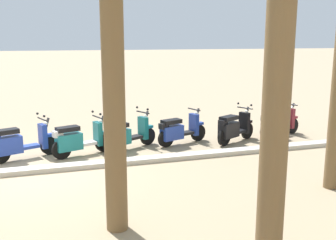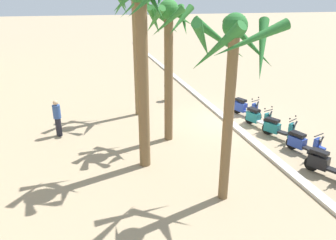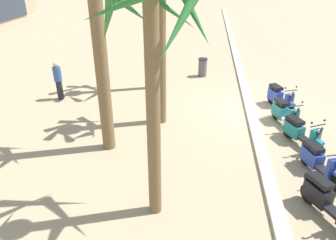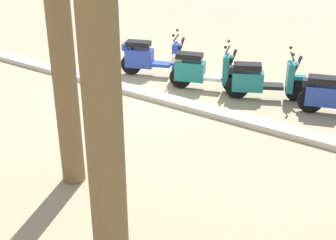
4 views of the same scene
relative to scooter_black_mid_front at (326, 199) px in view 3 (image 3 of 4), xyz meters
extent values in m
plane|color=#9E896B|center=(5.74, 1.07, -0.47)|extent=(200.00, 200.00, 0.00)
cube|color=#BCB7AD|center=(5.74, 1.08, -0.41)|extent=(60.00, 0.36, 0.12)
cylinder|color=black|center=(0.41, 0.22, -0.21)|extent=(0.51, 0.33, 0.52)
cube|color=black|center=(-0.16, -0.09, -0.15)|extent=(0.66, 0.53, 0.08)
cube|color=black|center=(0.22, 0.12, -0.02)|extent=(0.75, 0.60, 0.46)
cube|color=black|center=(0.24, 0.13, 0.35)|extent=(0.67, 0.55, 0.12)
cube|color=black|center=(0.49, 0.26, 0.25)|extent=(0.31, 0.29, 0.16)
cylinder|color=black|center=(0.94, -0.56, -0.21)|extent=(0.52, 0.26, 0.52)
cylinder|color=black|center=(2.12, -0.15, -0.21)|extent=(0.52, 0.26, 0.52)
cube|color=black|center=(1.49, -0.37, -0.15)|extent=(0.66, 0.46, 0.08)
cube|color=#233D9E|center=(1.91, -0.22, -0.06)|extent=(0.75, 0.52, 0.42)
cube|color=black|center=(1.93, -0.22, 0.28)|extent=(0.66, 0.48, 0.12)
cube|color=#233D9E|center=(1.11, -0.50, 0.08)|extent=(0.24, 0.37, 0.66)
cylinder|color=#333338|center=(1.04, -0.52, 0.23)|extent=(0.29, 0.16, 0.69)
cube|color=black|center=(2.20, -0.13, 0.18)|extent=(0.29, 0.27, 0.16)
cylinder|color=black|center=(2.57, -0.58, -0.21)|extent=(0.51, 0.32, 0.52)
cylinder|color=black|center=(3.74, 0.01, -0.21)|extent=(0.51, 0.32, 0.52)
cube|color=black|center=(3.11, -0.31, -0.15)|extent=(0.66, 0.52, 0.08)
cube|color=#197075|center=(3.54, -0.09, -0.05)|extent=(0.75, 0.59, 0.42)
cube|color=black|center=(3.56, -0.08, 0.29)|extent=(0.67, 0.54, 0.12)
cube|color=#197075|center=(2.73, -0.50, 0.08)|extent=(0.28, 0.37, 0.66)
cube|color=#197075|center=(2.57, -0.58, 0.08)|extent=(0.36, 0.29, 0.08)
cylinder|color=#333338|center=(2.66, -0.53, 0.23)|extent=(0.28, 0.19, 0.69)
cylinder|color=black|center=(2.73, -0.50, 0.55)|extent=(0.29, 0.52, 0.04)
sphere|color=white|center=(2.64, -0.54, 0.41)|extent=(0.12, 0.12, 0.12)
cube|color=black|center=(3.81, 0.04, 0.19)|extent=(0.30, 0.29, 0.16)
sphere|color=black|center=(2.85, -0.70, 0.67)|extent=(0.07, 0.07, 0.07)
sphere|color=black|center=(2.64, -0.27, 0.67)|extent=(0.07, 0.07, 0.07)
cylinder|color=black|center=(3.94, -0.23, -0.21)|extent=(0.52, 0.26, 0.52)
cylinder|color=black|center=(5.12, 0.17, -0.21)|extent=(0.52, 0.26, 0.52)
cube|color=silver|center=(4.48, -0.04, -0.15)|extent=(0.66, 0.46, 0.08)
cube|color=#197075|center=(4.91, 0.10, -0.03)|extent=(0.75, 0.52, 0.45)
cube|color=black|center=(4.93, 0.11, 0.33)|extent=(0.66, 0.48, 0.12)
cube|color=#197075|center=(4.11, -0.17, 0.08)|extent=(0.24, 0.37, 0.66)
cube|color=#197075|center=(3.94, -0.23, 0.08)|extent=(0.35, 0.25, 0.08)
cylinder|color=#333338|center=(4.03, -0.20, 0.23)|extent=(0.29, 0.16, 0.69)
cylinder|color=black|center=(4.11, -0.17, 0.55)|extent=(0.22, 0.54, 0.04)
sphere|color=white|center=(4.01, -0.20, 0.41)|extent=(0.12, 0.12, 0.12)
cube|color=silver|center=(5.20, 0.20, 0.23)|extent=(0.29, 0.27, 0.16)
sphere|color=black|center=(4.20, -0.39, 0.67)|extent=(0.07, 0.07, 0.07)
sphere|color=black|center=(4.05, 0.06, 0.67)|extent=(0.07, 0.07, 0.07)
cylinder|color=black|center=(5.41, -0.39, -0.21)|extent=(0.52, 0.28, 0.52)
cylinder|color=black|center=(6.65, 0.09, -0.21)|extent=(0.52, 0.28, 0.52)
cube|color=#233D9E|center=(5.98, -0.17, -0.15)|extent=(0.66, 0.48, 0.08)
cube|color=#233D9E|center=(6.44, 0.01, -0.02)|extent=(0.75, 0.55, 0.45)
cube|color=black|center=(6.46, 0.02, 0.34)|extent=(0.67, 0.50, 0.12)
cube|color=#233D9E|center=(5.57, -0.32, 0.08)|extent=(0.25, 0.37, 0.66)
cube|color=#233D9E|center=(5.41, -0.39, 0.08)|extent=(0.36, 0.27, 0.08)
cylinder|color=#333338|center=(5.50, -0.35, 0.23)|extent=(0.29, 0.17, 0.69)
cylinder|color=black|center=(5.57, -0.32, 0.55)|extent=(0.24, 0.54, 0.04)
sphere|color=white|center=(5.48, -0.36, 0.41)|extent=(0.12, 0.12, 0.12)
cube|color=#233D9E|center=(6.72, 0.12, 0.24)|extent=(0.30, 0.27, 0.16)
sphere|color=black|center=(5.68, -0.54, 0.67)|extent=(0.07, 0.07, 0.07)
sphere|color=black|center=(5.51, -0.09, 0.67)|extent=(0.07, 0.07, 0.07)
cylinder|color=brown|center=(-0.32, 4.00, 2.14)|extent=(0.30, 0.30, 5.21)
cone|color=#286B2D|center=(0.49, 4.04, 4.30)|extent=(0.36, 1.78, 1.33)
cone|color=#286B2D|center=(0.13, 4.69, 4.32)|extent=(1.65, 1.21, 1.29)
cone|color=#286B2D|center=(-0.67, 4.67, 4.22)|extent=(1.62, 1.02, 1.46)
cone|color=#286B2D|center=(-0.68, 3.37, 4.19)|extent=(1.56, 1.05, 1.51)
cone|color=#286B2D|center=(0.10, 3.35, 4.25)|extent=(1.60, 1.16, 1.40)
cylinder|color=brown|center=(4.41, 4.51, 2.25)|extent=(0.36, 0.36, 5.43)
cylinder|color=brown|center=(2.38, 5.95, 2.59)|extent=(0.40, 0.40, 6.12)
cylinder|color=olive|center=(7.90, 5.25, 2.63)|extent=(0.32, 0.32, 6.20)
cylinder|color=black|center=(6.01, 9.21, -0.04)|extent=(0.26, 0.26, 0.85)
cylinder|color=#2D4C8C|center=(6.01, 9.21, 0.69)|extent=(0.34, 0.34, 0.60)
sphere|color=tan|center=(6.01, 9.21, 1.10)|extent=(0.23, 0.23, 0.23)
cylinder|color=#56565B|center=(9.82, 3.10, -0.02)|extent=(0.44, 0.44, 0.90)
cylinder|color=black|center=(9.82, 3.10, 0.45)|extent=(0.48, 0.48, 0.06)
camera|label=1|loc=(5.44, 10.71, 2.69)|focal=42.49mm
camera|label=2|loc=(-8.13, 7.84, 5.45)|focal=34.26mm
camera|label=3|loc=(-6.12, 2.99, 5.01)|focal=33.65mm
camera|label=4|loc=(-0.56, 9.21, 3.79)|focal=51.77mm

